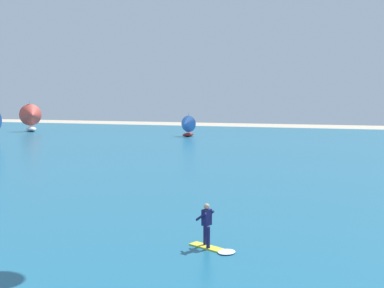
{
  "coord_description": "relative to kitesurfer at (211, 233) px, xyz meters",
  "views": [
    {
      "loc": [
        7.31,
        0.57,
        5.62
      ],
      "look_at": [
        0.56,
        19.2,
        3.77
      ],
      "focal_mm": 44.91,
      "sensor_mm": 36.0,
      "label": 1
    }
  ],
  "objects": [
    {
      "name": "ocean",
      "position": [
        -2.04,
        32.48,
        -0.65
      ],
      "size": [
        160.0,
        90.0,
        0.1
      ],
      "primitive_type": "cube",
      "color": "#1E607F",
      "rests_on": "ground"
    },
    {
      "name": "kitesurfer",
      "position": [
        0.0,
        0.0,
        0.0
      ],
      "size": [
        2.02,
        1.28,
        1.67
      ],
      "color": "yellow",
      "rests_on": "ocean"
    },
    {
      "name": "sailboat_leading",
      "position": [
        -48.59,
        51.29,
        1.82
      ],
      "size": [
        4.72,
        4.61,
        5.3
      ],
      "color": "silver",
      "rests_on": "ocean"
    },
    {
      "name": "sailboat_outermost",
      "position": [
        -19.6,
        49.77,
        0.99
      ],
      "size": [
        2.62,
        3.04,
        3.47
      ],
      "color": "maroon",
      "rests_on": "ocean"
    }
  ]
}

